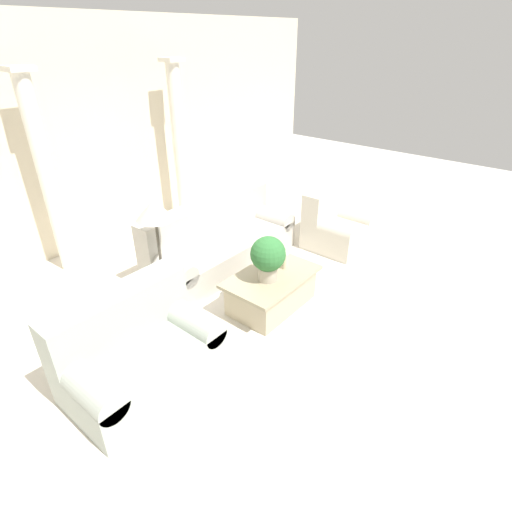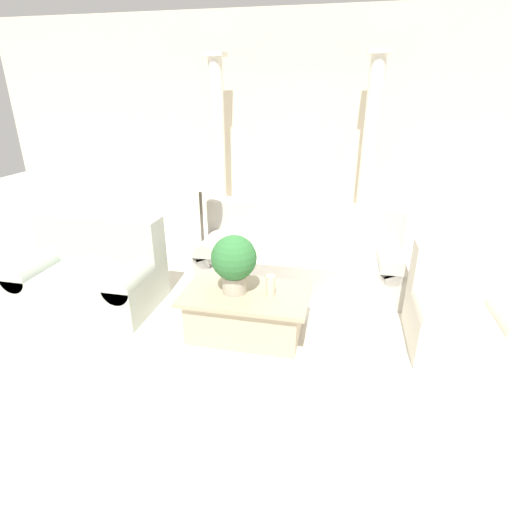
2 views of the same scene
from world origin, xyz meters
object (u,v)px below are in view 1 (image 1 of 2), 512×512
(sofa_long, at_px, (220,242))
(potted_plant, at_px, (268,256))
(armchair, at_px, (335,224))
(loveseat, at_px, (138,350))
(floor_lamp, at_px, (155,217))
(coffee_table, at_px, (271,290))

(sofa_long, relative_size, potted_plant, 4.25)
(potted_plant, height_order, armchair, potted_plant)
(loveseat, xyz_separation_m, floor_lamp, (0.95, 0.80, 0.80))
(loveseat, height_order, floor_lamp, floor_lamp)
(coffee_table, xyz_separation_m, floor_lamp, (-0.78, 1.05, 0.93))
(loveseat, xyz_separation_m, coffee_table, (1.73, -0.25, -0.13))
(sofa_long, distance_m, armchair, 1.83)
(sofa_long, bearing_deg, loveseat, -155.47)
(sofa_long, height_order, loveseat, same)
(sofa_long, xyz_separation_m, floor_lamp, (-1.13, -0.15, 0.80))
(loveseat, relative_size, coffee_table, 1.22)
(armchair, bearing_deg, coffee_table, -173.19)
(floor_lamp, bearing_deg, sofa_long, 7.51)
(loveseat, distance_m, coffee_table, 1.75)
(sofa_long, distance_m, loveseat, 2.29)
(loveseat, xyz_separation_m, potted_plant, (1.63, -0.26, 0.39))
(potted_plant, relative_size, floor_lamp, 0.40)
(potted_plant, bearing_deg, armchair, 6.94)
(potted_plant, relative_size, armchair, 0.60)
(coffee_table, relative_size, armchair, 1.28)
(sofa_long, relative_size, armchair, 2.57)
(loveseat, distance_m, armchair, 3.64)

